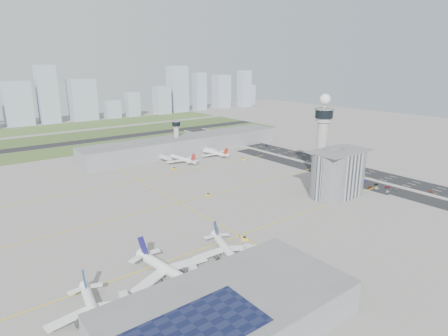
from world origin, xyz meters
TOP-DOWN VIEW (x-y plane):
  - ground at (0.00, 0.00)m, footprint 1000.00×1000.00m
  - grass_strip_0 at (-20.00, 225.00)m, footprint 480.00×50.00m
  - grass_strip_1 at (-20.00, 300.00)m, footprint 480.00×60.00m
  - grass_strip_2 at (-20.00, 380.00)m, footprint 480.00×70.00m
  - runway at (-20.00, 262.00)m, footprint 480.00×22.00m
  - highway at (115.00, 0.00)m, footprint 28.00×500.00m
  - barrier_left at (101.00, 0.00)m, footprint 0.60×500.00m
  - barrier_right at (129.00, 0.00)m, footprint 0.60×500.00m
  - landside_road at (90.00, -10.00)m, footprint 18.00×260.00m
  - parking_lot at (88.00, -22.00)m, footprint 20.00×44.00m
  - taxiway_line_h_0 at (-40.00, -30.00)m, footprint 260.00×0.60m
  - taxiway_line_h_1 at (-40.00, 30.00)m, footprint 260.00×0.60m
  - taxiway_line_h_2 at (-40.00, 90.00)m, footprint 260.00×0.60m
  - taxiway_line_v at (-40.00, 30.00)m, footprint 0.60×260.00m
  - control_tower at (72.00, 8.00)m, footprint 14.00×14.00m
  - secondary_tower at (30.00, 150.00)m, footprint 8.60×8.60m
  - admin_building at (51.99, -22.00)m, footprint 42.00×24.00m
  - terminal_pier at (40.00, 148.00)m, footprint 210.00×32.00m
  - near_terminal at (-88.07, -82.02)m, footprint 84.00×42.00m
  - airplane_near_a at (-122.06, -49.42)m, footprint 36.95×41.74m
  - airplane_near_b at (-88.38, -44.10)m, footprint 44.11×49.74m
  - airplane_near_c at (-58.60, -43.65)m, footprint 42.33×46.07m
  - airplane_far_a at (14.57, 116.59)m, footprint 36.64×41.69m
  - airplane_far_b at (51.83, 118.00)m, footprint 35.85×40.22m
  - jet_bridge_near_0 at (-113.00, -61.00)m, footprint 5.39×14.31m
  - jet_bridge_near_1 at (-83.00, -61.00)m, footprint 5.39×14.31m
  - jet_bridge_near_2 at (-53.00, -61.00)m, footprint 5.39×14.31m
  - jet_bridge_far_0 at (2.00, 132.00)m, footprint 5.39×14.31m
  - jet_bridge_far_1 at (52.00, 132.00)m, footprint 5.39×14.31m
  - tug_0 at (-101.20, -45.75)m, footprint 4.26×4.26m
  - tug_1 at (-87.16, -18.13)m, footprint 3.42×2.45m
  - tug_2 at (-41.15, -35.21)m, footprint 3.79×3.75m
  - tug_3 at (-17.89, 29.24)m, footprint 2.60×3.19m
  - tug_4 at (-3.47, 98.41)m, footprint 2.90×3.72m
  - tug_5 at (63.48, 88.32)m, footprint 3.59×3.97m
  - car_lot_0 at (84.04, -40.71)m, footprint 3.87×1.75m
  - car_lot_1 at (84.08, -32.87)m, footprint 4.04×1.57m
  - car_lot_2 at (82.74, -28.12)m, footprint 4.10×2.30m
  - car_lot_3 at (82.26, -20.91)m, footprint 4.25×2.18m
  - car_lot_4 at (83.17, -10.04)m, footprint 3.78×2.01m
  - car_lot_5 at (83.49, -5.63)m, footprint 3.99×1.50m
  - car_lot_6 at (93.41, -41.70)m, footprint 4.12×2.12m
  - car_lot_7 at (93.42, -35.48)m, footprint 4.52×2.05m
  - car_lot_8 at (92.89, -27.11)m, footprint 3.76×1.71m
  - car_lot_9 at (93.69, -17.42)m, footprint 3.41×1.54m
  - car_lot_10 at (92.16, -10.44)m, footprint 4.53×2.14m
  - car_lot_11 at (93.75, -3.55)m, footprint 4.56×1.94m
  - car_hw_0 at (107.66, -59.39)m, footprint 1.63×3.53m
  - car_hw_1 at (116.13, 42.44)m, footprint 1.39×3.86m
  - car_hw_2 at (121.93, 117.98)m, footprint 2.45×4.74m
  - car_hw_4 at (108.12, 180.89)m, footprint 2.00×3.71m
  - skyline_bldg_7 at (-59.44, 436.89)m, footprint 35.76×28.61m
  - skyline_bldg_8 at (-19.42, 431.56)m, footprint 26.33×21.06m
  - skyline_bldg_9 at (30.27, 432.32)m, footprint 36.96×29.57m
  - skyline_bldg_10 at (73.27, 423.68)m, footprint 23.01×18.41m
  - skyline_bldg_11 at (108.28, 423.34)m, footprint 20.22×16.18m
  - skyline_bldg_12 at (162.17, 421.29)m, footprint 26.14×20.92m
  - skyline_bldg_13 at (201.27, 433.27)m, footprint 32.26×25.81m
  - skyline_bldg_14 at (244.74, 426.38)m, footprint 21.59×17.28m
  - skyline_bldg_15 at (302.83, 435.54)m, footprint 30.25×24.20m
  - skyline_bldg_16 at (345.49, 415.96)m, footprint 23.04×18.43m
  - skyline_bldg_17 at (382.05, 443.29)m, footprint 22.64×18.11m

SIDE VIEW (x-z plane):
  - ground at x=0.00m, z-range 0.00..0.00m
  - taxiway_line_h_0 at x=-40.00m, z-range 0.00..0.01m
  - taxiway_line_h_1 at x=-40.00m, z-range 0.00..0.01m
  - taxiway_line_h_2 at x=-40.00m, z-range 0.00..0.01m
  - taxiway_line_v at x=-40.00m, z-range 0.00..0.01m
  - grass_strip_0 at x=-20.00m, z-range 0.00..0.08m
  - grass_strip_1 at x=-20.00m, z-range 0.00..0.08m
  - grass_strip_2 at x=-20.00m, z-range 0.00..0.08m
  - landside_road at x=90.00m, z-range 0.00..0.08m
  - highway at x=115.00m, z-range 0.00..0.10m
  - parking_lot at x=88.00m, z-range 0.00..0.10m
  - runway at x=-20.00m, z-range 0.01..0.11m
  - car_lot_2 at x=82.74m, z-range 0.00..1.08m
  - car_lot_9 at x=93.69m, z-range 0.00..1.08m
  - car_lot_6 at x=93.41m, z-range 0.00..1.11m
  - car_hw_0 at x=107.66m, z-range 0.00..1.17m
  - car_lot_3 at x=82.26m, z-range 0.00..1.18m
  - car_hw_4 at x=108.12m, z-range 0.00..1.20m
  - barrier_left at x=101.00m, z-range 0.00..1.20m
  - barrier_right at x=129.00m, z-range 0.00..1.20m
  - car_lot_4 at x=83.17m, z-range 0.00..1.22m
  - car_lot_10 at x=92.16m, z-range 0.00..1.25m
  - car_lot_8 at x=92.89m, z-range 0.00..1.25m
  - car_hw_1 at x=116.13m, z-range 0.00..1.27m
  - car_hw_2 at x=121.93m, z-range 0.00..1.28m
  - car_lot_7 at x=93.42m, z-range 0.00..1.28m
  - car_lot_0 at x=84.04m, z-range 0.00..1.29m
  - car_lot_5 at x=83.49m, z-range 0.00..1.30m
  - car_lot_11 at x=93.75m, z-range 0.00..1.31m
  - car_lot_1 at x=84.08m, z-range 0.00..1.31m
  - tug_3 at x=-17.89m, z-range 0.00..1.61m
  - tug_2 at x=-41.15m, z-range 0.00..1.84m
  - tug_5 at x=63.48m, z-range 0.00..1.91m
  - tug_1 at x=-87.16m, z-range 0.00..1.91m
  - tug_4 at x=-3.47m, z-range 0.00..1.94m
  - tug_0 at x=-101.20m, z-range 0.00..2.07m
  - jet_bridge_near_0 at x=-113.00m, z-range 0.00..5.70m
  - jet_bridge_near_1 at x=-83.00m, z-range 0.00..5.70m
  - jet_bridge_near_2 at x=-53.00m, z-range 0.00..5.70m
  - jet_bridge_far_0 at x=2.00m, z-range 0.00..5.70m
  - jet_bridge_far_1 at x=52.00m, z-range 0.00..5.70m
  - airplane_far_b at x=51.83m, z-range 0.00..9.97m
  - airplane_near_a at x=-122.06m, z-range 0.00..10.53m
  - airplane_near_c at x=-58.60m, z-range 0.00..10.67m
  - airplane_far_a at x=14.57m, z-range 0.00..10.71m
  - airplane_near_b at x=-88.38m, z-range 0.00..12.49m
  - near_terminal at x=-88.07m, z-range -0.07..12.93m
  - terminal_pier at x=40.00m, z-range 0.00..15.80m
  - skyline_bldg_10 at x=73.27m, z-range 0.00..27.75m
  - admin_building at x=51.99m, z-range -1.45..32.05m
  - secondary_tower at x=30.00m, z-range 2.85..34.75m
  - skyline_bldg_11 at x=108.28m, z-range 0.00..38.97m
  - skyline_bldg_17 at x=382.05m, z-range 0.00..41.06m
  - skyline_bldg_12 at x=162.17m, z-range 0.00..46.89m
  - skyline_bldg_7 at x=-59.44m, z-range 0.00..61.22m
  - skyline_bldg_9 at x=30.27m, z-range 0.00..62.11m
  - skyline_bldg_15 at x=302.83m, z-range 0.00..63.40m
  - skyline_bldg_14 at x=244.74m, z-range 0.00..68.75m
  - control_tower at x=72.00m, z-range 2.79..67.29m
  - skyline_bldg_16 at x=345.49m, z-range 0.00..71.56m
  - skyline_bldg_13 at x=201.27m, z-range 0.00..81.20m
  - skyline_bldg_8 at x=-19.42m, z-range 0.00..83.39m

